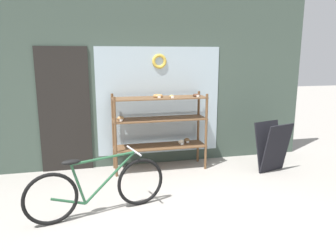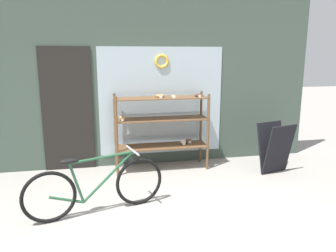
# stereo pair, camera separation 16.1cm
# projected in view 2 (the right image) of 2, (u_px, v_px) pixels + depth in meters

# --- Properties ---
(ground_plane) EXTENTS (30.00, 30.00, 0.00)m
(ground_plane) POSITION_uv_depth(u_px,v_px,m) (188.00, 237.00, 3.60)
(ground_plane) COLOR gray
(storefront_facade) EXTENTS (6.01, 0.13, 3.06)m
(storefront_facade) POSITION_uv_depth(u_px,v_px,m) (148.00, 81.00, 5.78)
(storefront_facade) COLOR #3D4C42
(storefront_facade) RESTS_ON ground_plane
(display_case) EXTENTS (1.59, 0.46, 1.32)m
(display_case) POSITION_uv_depth(u_px,v_px,m) (162.00, 123.00, 5.61)
(display_case) COLOR brown
(display_case) RESTS_ON ground_plane
(bicycle) EXTENTS (1.74, 0.58, 0.77)m
(bicycle) POSITION_uv_depth(u_px,v_px,m) (96.00, 187.00, 4.08)
(bicycle) COLOR black
(bicycle) RESTS_ON ground_plane
(sandwich_board) EXTENTS (0.62, 0.51, 0.84)m
(sandwich_board) POSITION_uv_depth(u_px,v_px,m) (275.00, 148.00, 5.50)
(sandwich_board) COLOR black
(sandwich_board) RESTS_ON ground_plane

